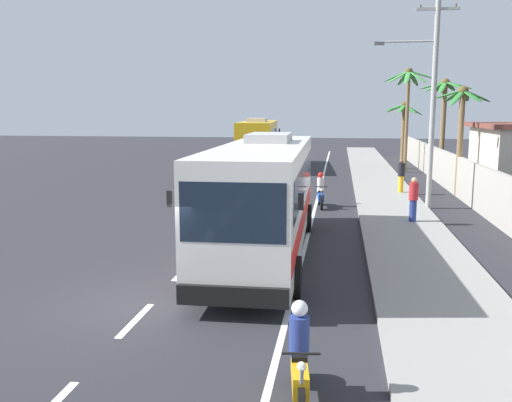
# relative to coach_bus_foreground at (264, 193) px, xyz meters

# --- Properties ---
(ground_plane) EXTENTS (160.00, 160.00, 0.00)m
(ground_plane) POSITION_rel_coach_bus_foreground_xyz_m (-2.01, -5.08, -1.95)
(ground_plane) COLOR #28282D
(sidewalk_kerb) EXTENTS (3.20, 90.00, 0.14)m
(sidewalk_kerb) POSITION_rel_coach_bus_foreground_xyz_m (4.79, 4.92, -1.88)
(sidewalk_kerb) COLOR gray
(sidewalk_kerb) RESTS_ON ground
(lane_markings) EXTENTS (3.40, 71.00, 0.01)m
(lane_markings) POSITION_rel_coach_bus_foreground_xyz_m (-0.01, 9.65, -1.95)
(lane_markings) COLOR white
(lane_markings) RESTS_ON ground
(boundary_wall) EXTENTS (0.24, 60.00, 2.10)m
(boundary_wall) POSITION_rel_coach_bus_foreground_xyz_m (8.59, 8.92, -0.90)
(boundary_wall) COLOR #9E998E
(boundary_wall) RESTS_ON ground
(coach_bus_foreground) EXTENTS (3.03, 11.69, 3.76)m
(coach_bus_foreground) POSITION_rel_coach_bus_foreground_xyz_m (0.00, 0.00, 0.00)
(coach_bus_foreground) COLOR silver
(coach_bus_foreground) RESTS_ON ground
(coach_bus_far_lane) EXTENTS (3.53, 11.57, 3.93)m
(coach_bus_far_lane) POSITION_rel_coach_bus_foreground_xyz_m (-4.04, 26.28, 0.09)
(coach_bus_far_lane) COLOR gold
(coach_bus_far_lane) RESTS_ON ground
(motorcycle_beside_bus) EXTENTS (0.56, 1.96, 1.64)m
(motorcycle_beside_bus) POSITION_rel_coach_bus_foreground_xyz_m (1.47, 8.88, -1.29)
(motorcycle_beside_bus) COLOR black
(motorcycle_beside_bus) RESTS_ON ground
(motorcycle_trailing) EXTENTS (0.56, 1.96, 1.61)m
(motorcycle_trailing) POSITION_rel_coach_bus_foreground_xyz_m (1.76, -8.88, -1.30)
(motorcycle_trailing) COLOR black
(motorcycle_trailing) RESTS_ON ground
(pedestrian_near_kerb) EXTENTS (0.36, 0.36, 1.79)m
(pedestrian_near_kerb) POSITION_rel_coach_bus_foreground_xyz_m (5.62, 13.38, -0.88)
(pedestrian_near_kerb) COLOR gold
(pedestrian_near_kerb) RESTS_ON sidewalk_kerb
(pedestrian_midwalk) EXTENTS (0.36, 0.36, 1.76)m
(pedestrian_midwalk) POSITION_rel_coach_bus_foreground_xyz_m (5.25, 5.35, -0.89)
(pedestrian_midwalk) COLOR navy
(pedestrian_midwalk) RESTS_ON sidewalk_kerb
(utility_pole_mid) EXTENTS (3.63, 0.24, 10.19)m
(utility_pole_mid) POSITION_rel_coach_bus_foreground_xyz_m (6.34, 9.23, 3.44)
(utility_pole_mid) COLOR #9E9E99
(utility_pole_mid) RESTS_ON ground
(palm_nearest) EXTENTS (3.68, 3.54, 7.53)m
(palm_nearest) POSITION_rel_coach_bus_foreground_xyz_m (7.07, 24.61, 3.76)
(palm_nearest) COLOR brown
(palm_nearest) RESTS_ON ground
(palm_second) EXTENTS (3.04, 2.89, 5.77)m
(palm_second) POSITION_rel_coach_bus_foreground_xyz_m (8.55, 13.44, 2.19)
(palm_second) COLOR brown
(palm_second) RESTS_ON ground
(palm_third) EXTENTS (3.27, 3.14, 6.55)m
(palm_third) POSITION_rel_coach_bus_foreground_xyz_m (8.92, 20.67, 2.72)
(palm_third) COLOR brown
(palm_third) RESTS_ON ground
(palm_fourth) EXTENTS (2.92, 3.06, 5.17)m
(palm_fourth) POSITION_rel_coach_bus_foreground_xyz_m (7.15, 27.27, 1.74)
(palm_fourth) COLOR brown
(palm_fourth) RESTS_ON ground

